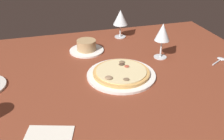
# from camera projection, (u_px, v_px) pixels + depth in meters

# --- Properties ---
(dining_table) EXTENTS (1.50, 1.10, 0.04)m
(dining_table) POSITION_uv_depth(u_px,v_px,m) (103.00, 81.00, 1.08)
(dining_table) COLOR brown
(dining_table) RESTS_ON ground
(pizza_main) EXTENTS (0.29, 0.29, 0.03)m
(pizza_main) POSITION_uv_depth(u_px,v_px,m) (121.00, 74.00, 1.07)
(pizza_main) COLOR white
(pizza_main) RESTS_ON dining_table
(ramekin_on_saucer) EXTENTS (0.17, 0.17, 0.06)m
(ramekin_on_saucer) POSITION_uv_depth(u_px,v_px,m) (87.00, 47.00, 1.29)
(ramekin_on_saucer) COLOR white
(ramekin_on_saucer) RESTS_ON dining_table
(wine_glass_far) EXTENTS (0.08, 0.08, 0.16)m
(wine_glass_far) POSITION_uv_depth(u_px,v_px,m) (120.00, 18.00, 1.41)
(wine_glass_far) COLOR silver
(wine_glass_far) RESTS_ON dining_table
(wine_glass_near) EXTENTS (0.07, 0.07, 0.17)m
(wine_glass_near) POSITION_uv_depth(u_px,v_px,m) (162.00, 33.00, 1.18)
(wine_glass_near) COLOR silver
(wine_glass_near) RESTS_ON dining_table
(spoon) EXTENTS (0.10, 0.07, 0.01)m
(spoon) POSITION_uv_depth(u_px,v_px,m) (220.00, 60.00, 1.20)
(spoon) COLOR silver
(spoon) RESTS_ON dining_table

